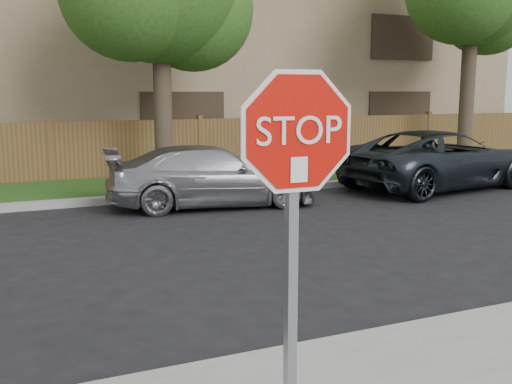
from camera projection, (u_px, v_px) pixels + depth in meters
name	position (u px, v px, depth m)	size (l,w,h in m)	color
ground	(182.00, 375.00, 5.08)	(90.00, 90.00, 0.00)	black
far_curb	(67.00, 203.00, 12.42)	(70.00, 0.30, 0.15)	gray
grass_strip	(59.00, 192.00, 13.91)	(70.00, 3.00, 0.12)	#1E4714
fence	(51.00, 154.00, 15.23)	(70.00, 0.12, 1.60)	brown
apartment_building	(30.00, 55.00, 19.82)	(35.20, 9.20, 7.20)	#8C7557
stop_sign	(295.00, 186.00, 3.55)	(1.01, 0.13, 2.55)	gray
sedan_right	(212.00, 176.00, 12.42)	(1.77, 4.35, 1.26)	#9A9BA1
sedan_far_right	(439.00, 159.00, 14.65)	(2.38, 5.16, 1.43)	#272D34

